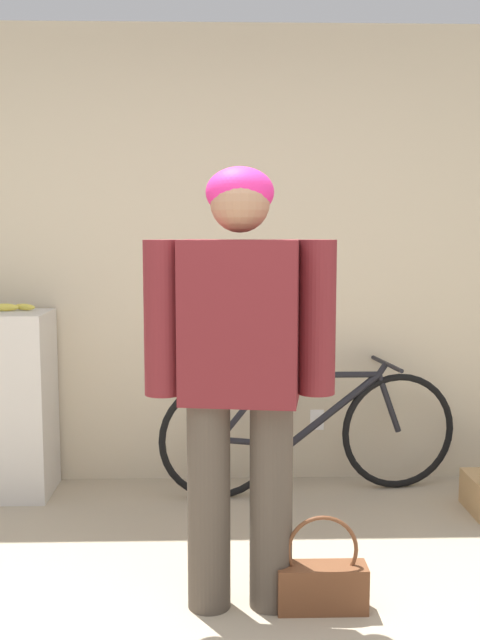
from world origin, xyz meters
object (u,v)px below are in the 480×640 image
Objects in this scene: banana at (4,307)px; handbag at (322,582)px; person at (240,358)px; bicycle at (310,430)px.

banana is 0.94× the size of handbag.
banana reaches higher than handbag.
person is at bearing 172.04° from handbag.
banana is at bearing 168.11° from bicycle.
person reaches higher than bicycle.
banana reaches higher than bicycle.
person is 1.86m from banana.
banana is at bearing 141.57° from person.
bicycle is at bearing 85.17° from handbag.
person is 1.46m from bicycle.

